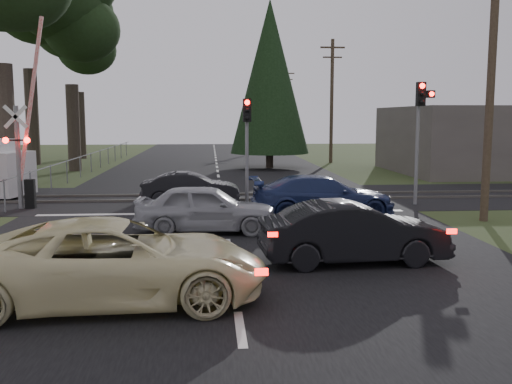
{
  "coord_description": "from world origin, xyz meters",
  "views": [
    {
      "loc": [
        -0.46,
        -11.8,
        3.4
      ],
      "look_at": [
        0.82,
        4.02,
        1.3
      ],
      "focal_mm": 40.0,
      "sensor_mm": 36.0,
      "label": 1
    }
  ],
  "objects": [
    {
      "name": "crossing_signal",
      "position": [
        -7.27,
        9.79,
        2.06
      ],
      "size": [
        1.62,
        0.38,
        6.96
      ],
      "color": "slate",
      "rests_on": "ground"
    },
    {
      "name": "utility_pole_far",
      "position": [
        8.5,
        55.0,
        4.73
      ],
      "size": [
        1.8,
        0.26,
        9.0
      ],
      "color": "#4C3D2D",
      "rests_on": "ground"
    },
    {
      "name": "road",
      "position": [
        0.0,
        10.0,
        0.01
      ],
      "size": [
        14.0,
        100.0,
        0.01
      ],
      "primitive_type": "cube",
      "color": "black",
      "rests_on": "ground"
    },
    {
      "name": "building_right",
      "position": [
        18.0,
        22.0,
        2.0
      ],
      "size": [
        14.0,
        10.0,
        4.0
      ],
      "primitive_type": "cube",
      "color": "#59514C",
      "rests_on": "ground"
    },
    {
      "name": "blue_sedan",
      "position": [
        3.33,
        7.09,
        0.71
      ],
      "size": [
        4.96,
        2.16,
        1.42
      ],
      "primitive_type": "imported",
      "rotation": [
        0.0,
        0.0,
        1.61
      ],
      "color": "navy",
      "rests_on": "ground"
    },
    {
      "name": "traffic_signal_center",
      "position": [
        1.0,
        10.68,
        2.81
      ],
      "size": [
        0.32,
        0.48,
        4.1
      ],
      "color": "slate",
      "rests_on": "ground"
    },
    {
      "name": "conifer_tree",
      "position": [
        3.5,
        26.0,
        5.99
      ],
      "size": [
        5.2,
        5.2,
        11.0
      ],
      "color": "#473D33",
      "rests_on": "ground"
    },
    {
      "name": "rail_corridor",
      "position": [
        0.0,
        12.0,
        0.01
      ],
      "size": [
        120.0,
        8.0,
        0.01
      ],
      "primitive_type": "cube",
      "color": "black",
      "rests_on": "ground"
    },
    {
      "name": "rail_near",
      "position": [
        0.0,
        11.2,
        0.05
      ],
      "size": [
        120.0,
        0.12,
        0.1
      ],
      "primitive_type": "cube",
      "color": "#59544C",
      "rests_on": "ground"
    },
    {
      "name": "rail_far",
      "position": [
        0.0,
        12.8,
        0.05
      ],
      "size": [
        120.0,
        0.12,
        0.1
      ],
      "primitive_type": "cube",
      "color": "#59544C",
      "rests_on": "ground"
    },
    {
      "name": "euc_tree_c",
      "position": [
        -9.0,
        25.0,
        9.51
      ],
      "size": [
        6.0,
        6.0,
        13.2
      ],
      "color": "#473D33",
      "rests_on": "ground"
    },
    {
      "name": "cream_coupe",
      "position": [
        -2.19,
        -1.47,
        0.77
      ],
      "size": [
        5.66,
        2.84,
        1.54
      ],
      "primitive_type": "imported",
      "rotation": [
        0.0,
        0.0,
        1.62
      ],
      "color": "beige",
      "rests_on": "ground"
    },
    {
      "name": "ground",
      "position": [
        0.0,
        0.0,
        0.0
      ],
      "size": [
        120.0,
        120.0,
        0.0
      ],
      "primitive_type": "plane",
      "color": "#323E1C",
      "rests_on": "ground"
    },
    {
      "name": "stop_line",
      "position": [
        0.0,
        8.2,
        0.01
      ],
      "size": [
        13.0,
        0.35,
        0.0
      ],
      "primitive_type": "cube",
      "color": "silver",
      "rests_on": "ground"
    },
    {
      "name": "dark_hatchback",
      "position": [
        2.85,
        1.0,
        0.71
      ],
      "size": [
        4.43,
        1.8,
        1.43
      ],
      "primitive_type": "imported",
      "rotation": [
        0.0,
        0.0,
        1.64
      ],
      "color": "black",
      "rests_on": "ground"
    },
    {
      "name": "euc_tree_e",
      "position": [
        -11.0,
        36.0,
        9.51
      ],
      "size": [
        6.0,
        6.0,
        13.2
      ],
      "color": "#473D33",
      "rests_on": "ground"
    },
    {
      "name": "silver_car",
      "position": [
        -0.6,
        4.9,
        0.71
      ],
      "size": [
        4.28,
        1.98,
        1.42
      ],
      "primitive_type": "imported",
      "rotation": [
        0.0,
        0.0,
        1.5
      ],
      "color": "#93949A",
      "rests_on": "ground"
    },
    {
      "name": "utility_pole_mid",
      "position": [
        8.5,
        30.0,
        4.73
      ],
      "size": [
        1.8,
        0.26,
        9.0
      ],
      "color": "#4C3D2D",
      "rests_on": "ground"
    },
    {
      "name": "dark_car_far",
      "position": [
        -1.22,
        10.35,
        0.62
      ],
      "size": [
        3.82,
        1.4,
        1.25
      ],
      "primitive_type": "imported",
      "rotation": [
        0.0,
        0.0,
        1.55
      ],
      "color": "black",
      "rests_on": "ground"
    },
    {
      "name": "utility_pole_near",
      "position": [
        8.5,
        6.0,
        4.73
      ],
      "size": [
        1.8,
        0.26,
        9.0
      ],
      "color": "#4C3D2D",
      "rests_on": "ground"
    },
    {
      "name": "traffic_signal_right",
      "position": [
        7.55,
        9.47,
        3.31
      ],
      "size": [
        0.68,
        0.48,
        4.7
      ],
      "color": "slate",
      "rests_on": "ground"
    },
    {
      "name": "fence_left",
      "position": [
        -7.8,
        22.5,
        0.0
      ],
      "size": [
        0.1,
        36.0,
        1.2
      ],
      "primitive_type": null,
      "color": "slate",
      "rests_on": "ground"
    }
  ]
}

